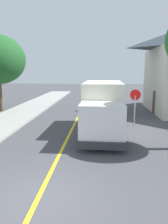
# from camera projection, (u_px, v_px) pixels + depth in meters

# --- Properties ---
(ground_plane) EXTENTS (120.00, 120.00, 0.00)m
(ground_plane) POSITION_uv_depth(u_px,v_px,m) (38.00, 198.00, 6.85)
(ground_plane) COLOR #424247
(centre_line_yellow) EXTENTS (0.16, 56.00, 0.01)m
(centre_line_yellow) POSITION_uv_depth(u_px,v_px,m) (75.00, 123.00, 16.64)
(centre_line_yellow) COLOR gold
(centre_line_yellow) RESTS_ON ground
(box_truck) EXTENTS (2.53, 7.22, 3.20)m
(box_truck) POSITION_uv_depth(u_px,v_px,m) (103.00, 105.00, 13.89)
(box_truck) COLOR #F2EDCC
(box_truck) RESTS_ON ground
(parked_car_near) EXTENTS (1.94, 4.46, 1.67)m
(parked_car_near) POSITION_uv_depth(u_px,v_px,m) (104.00, 105.00, 20.27)
(parked_car_near) COLOR #B7B7BC
(parked_car_near) RESTS_ON ground
(parked_car_mid) EXTENTS (1.95, 4.46, 1.67)m
(parked_car_mid) POSITION_uv_depth(u_px,v_px,m) (101.00, 96.00, 27.11)
(parked_car_mid) COLOR silver
(parked_car_mid) RESTS_ON ground
(parked_car_far) EXTENTS (1.82, 4.41, 1.67)m
(parked_car_far) POSITION_uv_depth(u_px,v_px,m) (101.00, 92.00, 33.35)
(parked_car_far) COLOR maroon
(parked_car_far) RESTS_ON ground
(stop_sign) EXTENTS (0.80, 0.10, 2.65)m
(stop_sign) POSITION_uv_depth(u_px,v_px,m) (135.00, 100.00, 15.47)
(stop_sign) COLOR gray
(stop_sign) RESTS_ON ground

